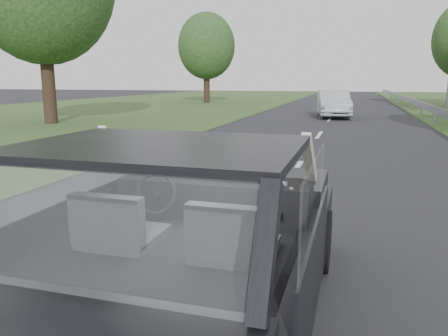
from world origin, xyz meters
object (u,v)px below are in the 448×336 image
Objects in this scene: cat at (230,169)px; highway_sign at (448,88)px; other_car at (333,103)px; subject_car at (188,236)px.

highway_sign is (5.55, 21.85, 0.32)m from cat.
other_car reaches higher than cat.
cat is 22.54m from highway_sign.
other_car is 1.44× the size of highway_sign.
highway_sign reaches higher than other_car.
highway_sign is at bearing 19.69° from other_car.
subject_car is 0.99× the size of other_car.
subject_car is 0.75m from cat.
highway_sign reaches higher than subject_car.
cat is (0.12, 0.65, 0.36)m from subject_car.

